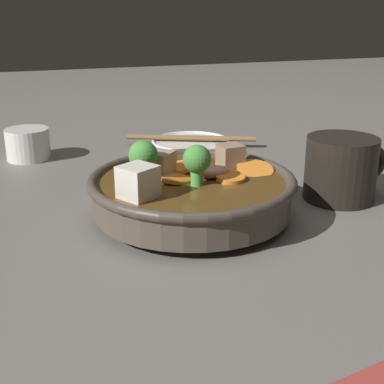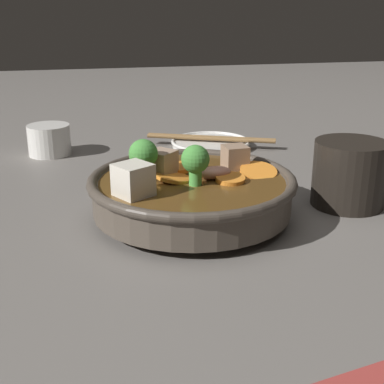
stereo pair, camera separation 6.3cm
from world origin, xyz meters
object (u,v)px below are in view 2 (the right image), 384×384
object	(u,v)px
dark_mug	(351,174)
chopsticks_pair	(211,138)
side_saucer	(211,143)
stirfry_bowl	(191,190)
tea_cup	(49,140)

from	to	relation	value
dark_mug	chopsticks_pair	bearing A→B (deg)	108.20
chopsticks_pair	dark_mug	bearing A→B (deg)	-71.80
side_saucer	dark_mug	size ratio (longest dim) A/B	1.22
stirfry_bowl	dark_mug	xyz separation A→B (m)	(0.20, -0.00, 0.01)
dark_mug	chopsticks_pair	world-z (taller)	dark_mug
stirfry_bowl	chopsticks_pair	xyz separation A→B (m)	(0.10, 0.31, -0.02)
stirfry_bowl	chopsticks_pair	world-z (taller)	stirfry_bowl
tea_cup	side_saucer	bearing A→B (deg)	-2.45
tea_cup	stirfry_bowl	bearing A→B (deg)	-61.52
stirfry_bowl	tea_cup	size ratio (longest dim) A/B	3.48
stirfry_bowl	chopsticks_pair	bearing A→B (deg)	71.77
stirfry_bowl	side_saucer	xyz separation A→B (m)	(0.10, 0.31, -0.03)
side_saucer	dark_mug	world-z (taller)	dark_mug
stirfry_bowl	dark_mug	size ratio (longest dim) A/B	2.14
stirfry_bowl	chopsticks_pair	distance (m)	0.33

